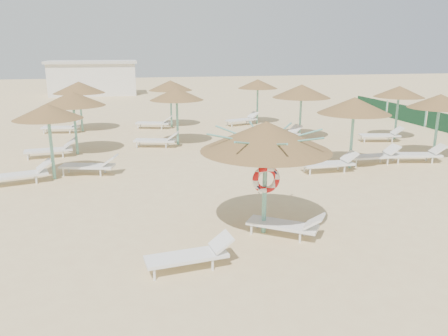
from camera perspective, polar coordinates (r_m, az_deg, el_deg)
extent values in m
plane|color=#D8BF83|center=(11.27, 3.13, -7.80)|extent=(120.00, 120.00, 0.00)
cylinder|color=#67B4A0|center=(10.63, 5.33, -2.58)|extent=(0.11, 0.11, 2.34)
cone|color=brown|center=(10.31, 5.50, 4.17)|extent=(3.12, 3.12, 0.70)
cylinder|color=#67B4A0|center=(10.36, 5.46, 2.78)|extent=(0.20, 0.20, 0.12)
cylinder|color=#67B4A0|center=(10.56, 9.21, 4.04)|extent=(1.41, 0.04, 0.36)
cylinder|color=#67B4A0|center=(10.95, 7.22, 4.52)|extent=(1.03, 1.03, 0.36)
cylinder|color=#67B4A0|center=(10.99, 4.36, 4.64)|extent=(0.04, 1.41, 0.36)
cylinder|color=#67B4A0|center=(10.66, 2.06, 4.34)|extent=(1.03, 1.03, 0.36)
cylinder|color=#67B4A0|center=(10.13, 1.62, 3.75)|extent=(1.41, 0.04, 0.36)
cylinder|color=#67B4A0|center=(9.70, 3.55, 3.21)|extent=(1.03, 1.03, 0.36)
cylinder|color=#67B4A0|center=(9.65, 6.79, 3.07)|extent=(0.04, 1.41, 0.36)
cylinder|color=#67B4A0|center=(10.02, 9.14, 3.43)|extent=(1.03, 1.03, 0.36)
torus|color=red|center=(10.47, 5.52, -1.48)|extent=(0.69, 0.15, 0.69)
cylinder|color=white|center=(8.96, -9.08, -13.59)|extent=(0.05, 0.05, 0.25)
cylinder|color=white|center=(9.35, -9.60, -12.31)|extent=(0.05, 0.05, 0.25)
cylinder|color=white|center=(9.21, -1.49, -12.53)|extent=(0.05, 0.05, 0.25)
cylinder|color=white|center=(9.59, -2.34, -11.34)|extent=(0.05, 0.05, 0.25)
cube|color=white|center=(9.21, -4.91, -11.46)|extent=(1.76, 0.76, 0.07)
cube|color=white|center=(9.31, -0.35, -9.62)|extent=(0.50, 0.59, 0.33)
cylinder|color=white|center=(10.85, 3.59, -8.04)|extent=(0.05, 0.05, 0.25)
cylinder|color=white|center=(11.24, 4.37, -7.20)|extent=(0.05, 0.05, 0.25)
cylinder|color=white|center=(10.55, 9.90, -8.97)|extent=(0.05, 0.05, 0.25)
cylinder|color=white|center=(10.95, 10.45, -8.06)|extent=(0.05, 0.05, 0.25)
cube|color=white|center=(10.79, 7.64, -7.36)|extent=(1.72, 1.44, 0.07)
cube|color=white|center=(10.56, 11.71, -6.82)|extent=(0.67, 0.69, 0.33)
cylinder|color=#67B4A0|center=(16.17, -21.62, 2.58)|extent=(0.11, 0.11, 2.30)
cone|color=brown|center=(15.97, -22.05, 6.88)|extent=(2.30, 2.30, 0.52)
cylinder|color=#67B4A0|center=(16.00, -21.97, 6.07)|extent=(0.20, 0.20, 0.12)
cylinder|color=white|center=(16.02, -23.30, -1.44)|extent=(0.06, 0.06, 0.28)
cylinder|color=white|center=(16.51, -23.45, -0.99)|extent=(0.06, 0.06, 0.28)
cube|color=white|center=(16.20, -25.37, -0.84)|extent=(2.00, 1.09, 0.08)
cube|color=white|center=(16.18, -22.48, 0.34)|extent=(0.62, 0.70, 0.36)
cylinder|color=white|center=(16.62, -20.25, -0.56)|extent=(0.06, 0.06, 0.28)
cylinder|color=white|center=(17.06, -19.62, -0.10)|extent=(0.06, 0.06, 0.28)
cylinder|color=white|center=(16.14, -15.83, -0.63)|extent=(0.06, 0.06, 0.28)
cylinder|color=white|center=(16.60, -15.30, -0.16)|extent=(0.06, 0.06, 0.28)
cube|color=white|center=(16.51, -17.42, 0.24)|extent=(2.00, 1.09, 0.08)
cube|color=white|center=(16.18, -14.66, 1.03)|extent=(0.62, 0.70, 0.36)
cylinder|color=#67B4A0|center=(19.72, -18.84, 4.99)|extent=(0.11, 0.11, 2.30)
cone|color=brown|center=(19.56, -19.16, 8.56)|extent=(2.67, 2.67, 0.60)
cylinder|color=#67B4A0|center=(19.58, -19.09, 7.86)|extent=(0.20, 0.20, 0.12)
cylinder|color=white|center=(19.51, -24.25, 1.30)|extent=(0.06, 0.06, 0.28)
cylinder|color=white|center=(19.99, -24.14, 1.63)|extent=(0.06, 0.06, 0.28)
cylinder|color=white|center=(19.42, -20.29, 1.65)|extent=(0.06, 0.06, 0.28)
cylinder|color=white|center=(19.91, -20.28, 1.97)|extent=(0.06, 0.06, 0.28)
cube|color=white|center=(19.65, -21.93, 2.18)|extent=(1.96, 0.84, 0.08)
cube|color=white|center=(19.57, -19.53, 3.09)|extent=(0.55, 0.65, 0.36)
cylinder|color=#67B4A0|center=(25.27, -18.19, 7.17)|extent=(0.11, 0.11, 2.30)
cone|color=brown|center=(25.14, -18.43, 9.97)|extent=(2.73, 2.73, 0.61)
cylinder|color=#67B4A0|center=(25.16, -18.38, 9.42)|extent=(0.20, 0.20, 0.12)
cylinder|color=white|center=(25.17, -22.48, 4.41)|extent=(0.06, 0.06, 0.28)
cylinder|color=white|center=(25.64, -22.13, 4.63)|extent=(0.06, 0.06, 0.28)
cylinder|color=white|center=(24.78, -19.51, 4.54)|extent=(0.06, 0.06, 0.28)
cylinder|color=white|center=(25.25, -19.22, 4.75)|extent=(0.06, 0.06, 0.28)
cube|color=white|center=(25.13, -20.61, 5.00)|extent=(1.97, 0.89, 0.08)
cube|color=white|center=(24.86, -18.78, 5.62)|extent=(0.57, 0.67, 0.36)
cylinder|color=#67B4A0|center=(20.74, -6.11, 6.20)|extent=(0.11, 0.11, 2.30)
cone|color=brown|center=(20.58, -6.21, 9.60)|extent=(2.50, 2.50, 0.56)
cylinder|color=#67B4A0|center=(20.61, -6.19, 8.95)|extent=(0.20, 0.20, 0.12)
cylinder|color=white|center=(20.40, -11.32, 2.94)|extent=(0.06, 0.06, 0.28)
cylinder|color=white|center=(20.87, -10.98, 3.24)|extent=(0.06, 0.06, 0.28)
cylinder|color=white|center=(20.10, -7.59, 2.93)|extent=(0.06, 0.06, 0.28)
cylinder|color=white|center=(20.58, -7.33, 3.23)|extent=(0.06, 0.06, 0.28)
cube|color=white|center=(20.41, -8.99, 3.58)|extent=(2.00, 1.11, 0.08)
cube|color=white|center=(20.20, -6.66, 4.24)|extent=(0.63, 0.71, 0.36)
cylinder|color=#67B4A0|center=(25.57, -6.93, 7.91)|extent=(0.11, 0.11, 2.30)
cone|color=brown|center=(25.45, -7.02, 10.67)|extent=(2.49, 2.49, 0.56)
cylinder|color=#67B4A0|center=(25.47, -7.00, 10.14)|extent=(0.20, 0.20, 0.12)
cylinder|color=white|center=(25.21, -11.16, 5.31)|extent=(0.06, 0.06, 0.28)
cylinder|color=white|center=(25.69, -10.87, 5.50)|extent=(0.06, 0.06, 0.28)
cylinder|color=white|center=(24.89, -8.16, 5.31)|extent=(0.06, 0.06, 0.28)
cylinder|color=white|center=(25.37, -7.91, 5.51)|extent=(0.06, 0.06, 0.28)
cube|color=white|center=(25.22, -9.28, 5.81)|extent=(2.00, 1.14, 0.08)
cube|color=white|center=(25.00, -7.39, 6.36)|extent=(0.64, 0.71, 0.36)
cylinder|color=#67B4A0|center=(17.15, 16.34, 3.73)|extent=(0.11, 0.11, 2.30)
cone|color=brown|center=(16.96, 16.65, 7.84)|extent=(2.68, 2.68, 0.60)
cylinder|color=#67B4A0|center=(16.99, 16.59, 7.03)|extent=(0.20, 0.20, 0.12)
cylinder|color=white|center=(15.99, 11.17, -0.48)|extent=(0.06, 0.06, 0.28)
cylinder|color=white|center=(16.43, 10.49, -0.02)|extent=(0.06, 0.06, 0.28)
cylinder|color=white|center=(16.57, 15.46, -0.20)|extent=(0.06, 0.06, 0.28)
cylinder|color=white|center=(16.99, 14.69, 0.24)|extent=(0.06, 0.06, 0.28)
cube|color=white|center=(16.49, 13.41, 0.52)|extent=(1.90, 0.63, 0.08)
cube|color=white|center=(16.82, 16.08, 1.46)|extent=(0.49, 0.60, 0.36)
cylinder|color=white|center=(17.56, 16.87, 0.56)|extent=(0.06, 0.06, 0.28)
cylinder|color=white|center=(17.98, 16.11, 0.96)|extent=(0.06, 0.06, 0.28)
cylinder|color=white|center=(18.24, 20.59, 0.78)|extent=(0.06, 0.06, 0.28)
cylinder|color=white|center=(18.65, 19.78, 1.16)|extent=(0.06, 0.06, 0.28)
cube|color=white|center=(18.12, 18.76, 1.44)|extent=(1.90, 0.63, 0.08)
cube|color=white|center=(18.52, 21.08, 2.28)|extent=(0.49, 0.60, 0.36)
cylinder|color=#67B4A0|center=(22.24, 9.94, 6.68)|extent=(0.11, 0.11, 2.30)
cone|color=brown|center=(22.09, 10.09, 9.87)|extent=(2.85, 2.85, 0.64)
cylinder|color=#67B4A0|center=(22.11, 10.06, 9.24)|extent=(0.20, 0.20, 0.12)
cylinder|color=white|center=(20.99, 6.16, 3.51)|extent=(0.06, 0.06, 0.28)
cylinder|color=white|center=(21.40, 5.38, 3.75)|extent=(0.06, 0.06, 0.28)
cylinder|color=white|center=(21.79, 9.07, 3.84)|extent=(0.06, 0.06, 0.28)
cylinder|color=white|center=(22.18, 8.27, 4.07)|extent=(0.06, 0.06, 0.28)
cube|color=white|center=(21.62, 7.53, 4.30)|extent=(2.00, 1.14, 0.08)
cube|color=white|center=(22.09, 9.33, 5.09)|extent=(0.64, 0.71, 0.36)
cylinder|color=#67B4A0|center=(26.59, 4.38, 8.26)|extent=(0.11, 0.11, 2.30)
cone|color=brown|center=(26.47, 4.43, 10.91)|extent=(2.37, 2.37, 0.53)
cylinder|color=#67B4A0|center=(26.48, 4.42, 10.41)|extent=(0.20, 0.20, 0.12)
cylinder|color=white|center=(25.43, 1.04, 5.68)|extent=(0.06, 0.06, 0.28)
cylinder|color=white|center=(25.85, 0.46, 5.84)|extent=(0.06, 0.06, 0.28)
cylinder|color=white|center=(26.15, 3.57, 5.92)|extent=(0.06, 0.06, 0.28)
cylinder|color=white|center=(26.56, 2.97, 6.08)|extent=(0.06, 0.06, 0.28)
cube|color=white|center=(26.03, 2.26, 6.30)|extent=(2.00, 1.18, 0.08)
cube|color=white|center=(26.46, 3.82, 6.95)|extent=(0.65, 0.72, 0.36)
cylinder|color=#67B4A0|center=(19.86, 25.98, 4.32)|extent=(0.11, 0.11, 2.30)
cone|color=brown|center=(19.69, 26.40, 7.84)|extent=(2.49, 2.49, 0.56)
cylinder|color=#67B4A0|center=(19.72, 26.32, 7.17)|extent=(0.20, 0.20, 0.12)
cylinder|color=white|center=(18.55, 21.79, 0.89)|extent=(0.06, 0.06, 0.28)
cylinder|color=white|center=(19.00, 21.25, 1.27)|extent=(0.06, 0.06, 0.28)
cylinder|color=white|center=(19.10, 25.55, 0.87)|extent=(0.06, 0.06, 0.28)
cylinder|color=white|center=(19.54, 24.93, 1.24)|extent=(0.06, 0.06, 0.28)
cube|color=white|center=(19.05, 23.81, 1.59)|extent=(1.99, 1.00, 0.08)
cube|color=white|center=(19.36, 26.18, 2.26)|extent=(0.60, 0.69, 0.36)
cylinder|color=#67B4A0|center=(23.45, 21.61, 6.27)|extent=(0.11, 0.11, 2.30)
cone|color=brown|center=(23.31, 21.91, 9.26)|extent=(2.40, 2.40, 0.54)
cylinder|color=#67B4A0|center=(23.33, 21.86, 8.69)|extent=(0.20, 0.20, 0.12)
cylinder|color=white|center=(22.19, 17.88, 3.49)|extent=(0.06, 0.06, 0.28)
cylinder|color=white|center=(22.66, 17.48, 3.76)|extent=(0.06, 0.06, 0.28)
cylinder|color=white|center=(22.66, 21.12, 3.43)|extent=(0.06, 0.06, 0.28)
cylinder|color=white|center=(23.11, 20.67, 3.70)|extent=(0.06, 0.06, 0.28)
cube|color=white|center=(22.66, 19.64, 4.04)|extent=(1.99, 0.99, 0.08)
cube|color=white|center=(22.92, 21.69, 4.58)|extent=(0.60, 0.69, 0.36)
cube|color=silver|center=(45.18, -16.70, 11.05)|extent=(8.00, 4.00, 3.00)
cube|color=beige|center=(45.11, -16.86, 13.11)|extent=(8.40, 4.40, 0.25)
cube|color=#194B27|center=(29.54, 22.62, 6.58)|extent=(0.08, 3.80, 1.00)
cylinder|color=#67B4A0|center=(28.02, 24.82, 6.02)|extent=(0.08, 0.08, 1.10)
cube|color=#194B27|center=(32.87, 18.68, 7.73)|extent=(0.08, 3.80, 1.00)
cylinder|color=#67B4A0|center=(31.27, 20.46, 7.31)|extent=(0.08, 0.08, 1.10)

